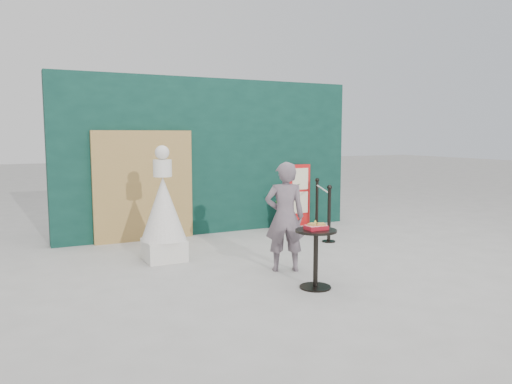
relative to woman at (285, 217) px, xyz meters
The scene contains 10 objects.
ground 0.79m from the woman, 15.29° to the right, with size 60.00×60.00×0.00m, color #ADAAA5.
back_wall 3.20m from the woman, 87.66° to the left, with size 6.00×0.30×3.00m, color black.
bamboo_fence 3.18m from the woman, 113.66° to the left, with size 1.80×0.08×2.00m, color tan.
woman is the anchor object (origin of this frame).
menu_board 3.56m from the woman, 55.22° to the left, with size 0.50×0.07×1.30m.
statue 1.92m from the woman, 135.63° to the left, with size 0.69×0.69×1.77m.
cafe_table 0.92m from the woman, 93.64° to the right, with size 0.52×0.52×0.75m.
food_basket 0.88m from the woman, 93.52° to the right, with size 0.26×0.19×0.11m.
planter 3.01m from the woman, 59.90° to the left, with size 0.57×0.49×0.96m.
stanchion_barrier 2.78m from the woman, 44.76° to the left, with size 0.84×1.54×1.03m.
Camera 1 is at (-3.59, -5.99, 1.93)m, focal length 35.00 mm.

